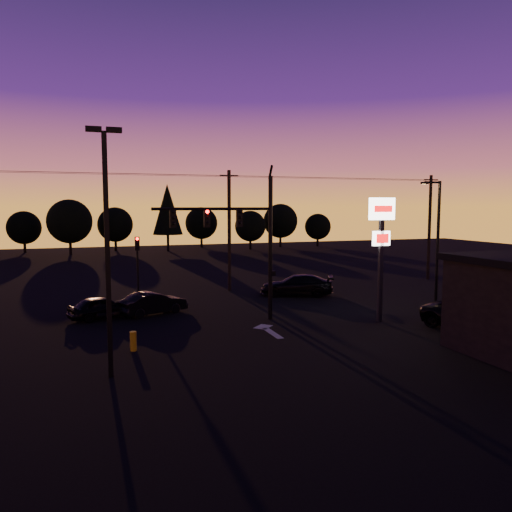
{
  "coord_description": "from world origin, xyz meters",
  "views": [
    {
      "loc": [
        -8.29,
        -21.84,
        6.33
      ],
      "look_at": [
        1.0,
        5.0,
        3.5
      ],
      "focal_mm": 35.0,
      "sensor_mm": 36.0,
      "label": 1
    }
  ],
  "objects_px": {
    "pylon_sign": "(381,233)",
    "car_right": "(297,285)",
    "parking_lot_light": "(107,236)",
    "suv_parked": "(477,316)",
    "bollard": "(133,341)",
    "car_left": "(102,307)",
    "secondary_signal": "(138,259)",
    "car_mid": "(153,303)",
    "streetlight": "(437,235)",
    "traffic_signal_mast": "(243,232)"
  },
  "relations": [
    {
      "from": "pylon_sign",
      "to": "bollard",
      "type": "distance_m",
      "value": 14.18
    },
    {
      "from": "secondary_signal",
      "to": "pylon_sign",
      "type": "height_order",
      "value": "pylon_sign"
    },
    {
      "from": "bollard",
      "to": "car_mid",
      "type": "xyz_separation_m",
      "value": [
        1.83,
        7.33,
        0.23
      ]
    },
    {
      "from": "streetlight",
      "to": "bollard",
      "type": "height_order",
      "value": "streetlight"
    },
    {
      "from": "streetlight",
      "to": "car_left",
      "type": "xyz_separation_m",
      "value": [
        -21.34,
        1.8,
        -3.78
      ]
    },
    {
      "from": "car_left",
      "to": "pylon_sign",
      "type": "bearing_deg",
      "value": -131.54
    },
    {
      "from": "traffic_signal_mast",
      "to": "car_right",
      "type": "distance_m",
      "value": 9.77
    },
    {
      "from": "pylon_sign",
      "to": "car_right",
      "type": "xyz_separation_m",
      "value": [
        -1.05,
        8.92,
        -4.16
      ]
    },
    {
      "from": "traffic_signal_mast",
      "to": "car_mid",
      "type": "bearing_deg",
      "value": 141.94
    },
    {
      "from": "streetlight",
      "to": "bollard",
      "type": "bearing_deg",
      "value": -165.23
    },
    {
      "from": "parking_lot_light",
      "to": "bollard",
      "type": "distance_m",
      "value": 5.88
    },
    {
      "from": "car_mid",
      "to": "suv_parked",
      "type": "bearing_deg",
      "value": -143.41
    },
    {
      "from": "pylon_sign",
      "to": "traffic_signal_mast",
      "type": "bearing_deg",
      "value": 160.64
    },
    {
      "from": "parking_lot_light",
      "to": "pylon_sign",
      "type": "bearing_deg",
      "value": 17.23
    },
    {
      "from": "streetlight",
      "to": "bollard",
      "type": "relative_size",
      "value": 9.27
    },
    {
      "from": "parking_lot_light",
      "to": "streetlight",
      "type": "height_order",
      "value": "parking_lot_light"
    },
    {
      "from": "traffic_signal_mast",
      "to": "suv_parked",
      "type": "distance_m",
      "value": 12.91
    },
    {
      "from": "secondary_signal",
      "to": "bollard",
      "type": "distance_m",
      "value": 11.68
    },
    {
      "from": "secondary_signal",
      "to": "parking_lot_light",
      "type": "relative_size",
      "value": 0.48
    },
    {
      "from": "secondary_signal",
      "to": "car_left",
      "type": "height_order",
      "value": "secondary_signal"
    },
    {
      "from": "traffic_signal_mast",
      "to": "secondary_signal",
      "type": "bearing_deg",
      "value": 123.19
    },
    {
      "from": "car_mid",
      "to": "bollard",
      "type": "bearing_deg",
      "value": 144.1
    },
    {
      "from": "traffic_signal_mast",
      "to": "secondary_signal",
      "type": "xyz_separation_m",
      "value": [
        -4.9,
        7.49,
        -2.07
      ]
    },
    {
      "from": "pylon_sign",
      "to": "suv_parked",
      "type": "bearing_deg",
      "value": -42.5
    },
    {
      "from": "parking_lot_light",
      "to": "suv_parked",
      "type": "bearing_deg",
      "value": 3.68
    },
    {
      "from": "car_mid",
      "to": "parking_lot_light",
      "type": "bearing_deg",
      "value": 142.43
    },
    {
      "from": "secondary_signal",
      "to": "parking_lot_light",
      "type": "xyz_separation_m",
      "value": [
        -2.5,
        -14.49,
        2.41
      ]
    },
    {
      "from": "traffic_signal_mast",
      "to": "pylon_sign",
      "type": "relative_size",
      "value": 1.26
    },
    {
      "from": "secondary_signal",
      "to": "car_mid",
      "type": "xyz_separation_m",
      "value": [
        0.44,
        -4.0,
        -2.2
      ]
    },
    {
      "from": "secondary_signal",
      "to": "bollard",
      "type": "relative_size",
      "value": 5.04
    },
    {
      "from": "bollard",
      "to": "secondary_signal",
      "type": "bearing_deg",
      "value": 83.03
    },
    {
      "from": "streetlight",
      "to": "bollard",
      "type": "distance_m",
      "value": 21.36
    },
    {
      "from": "traffic_signal_mast",
      "to": "car_left",
      "type": "relative_size",
      "value": 2.29
    },
    {
      "from": "car_right",
      "to": "suv_parked",
      "type": "height_order",
      "value": "suv_parked"
    },
    {
      "from": "bollard",
      "to": "car_right",
      "type": "distance_m",
      "value": 16.05
    },
    {
      "from": "car_left",
      "to": "car_right",
      "type": "relative_size",
      "value": 0.73
    },
    {
      "from": "car_right",
      "to": "parking_lot_light",
      "type": "bearing_deg",
      "value": -21.53
    },
    {
      "from": "secondary_signal",
      "to": "pylon_sign",
      "type": "distance_m",
      "value": 15.75
    },
    {
      "from": "traffic_signal_mast",
      "to": "secondary_signal",
      "type": "distance_m",
      "value": 9.19
    },
    {
      "from": "streetlight",
      "to": "car_right",
      "type": "xyz_separation_m",
      "value": [
        -7.96,
        4.92,
        -3.67
      ]
    },
    {
      "from": "pylon_sign",
      "to": "car_right",
      "type": "height_order",
      "value": "pylon_sign"
    },
    {
      "from": "streetlight",
      "to": "suv_parked",
      "type": "bearing_deg",
      "value": -114.04
    },
    {
      "from": "bollard",
      "to": "car_right",
      "type": "bearing_deg",
      "value": 39.8
    },
    {
      "from": "streetlight",
      "to": "pylon_sign",
      "type": "bearing_deg",
      "value": -149.92
    },
    {
      "from": "traffic_signal_mast",
      "to": "car_left",
      "type": "bearing_deg",
      "value": 155.7
    },
    {
      "from": "car_left",
      "to": "suv_parked",
      "type": "xyz_separation_m",
      "value": [
        18.07,
        -9.14,
        0.12
      ]
    },
    {
      "from": "parking_lot_light",
      "to": "secondary_signal",
      "type": "bearing_deg",
      "value": 80.21
    },
    {
      "from": "car_right",
      "to": "car_mid",
      "type": "bearing_deg",
      "value": -50.85
    },
    {
      "from": "parking_lot_light",
      "to": "bollard",
      "type": "relative_size",
      "value": 10.59
    },
    {
      "from": "parking_lot_light",
      "to": "pylon_sign",
      "type": "xyz_separation_m",
      "value": [
        14.5,
        4.5,
        -0.36
      ]
    }
  ]
}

